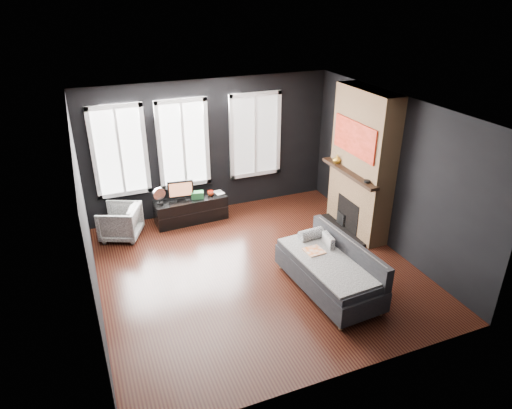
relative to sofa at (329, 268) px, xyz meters
name	(u,v)px	position (x,y,z in m)	size (l,w,h in m)	color
floor	(257,269)	(-0.80, 0.92, -0.40)	(5.00, 5.00, 0.00)	black
ceiling	(257,109)	(-0.80, 0.92, 2.30)	(5.00, 5.00, 0.00)	white
wall_back	(210,147)	(-0.80, 3.42, 0.95)	(5.00, 0.02, 2.70)	black
wall_left	(87,225)	(-3.30, 0.92, 0.95)	(0.02, 5.00, 2.70)	black
wall_right	(391,173)	(1.70, 0.92, 0.95)	(0.02, 5.00, 2.70)	black
windows	(185,98)	(-1.25, 3.38, 1.98)	(4.00, 0.16, 1.76)	white
fireplace	(362,163)	(1.50, 1.52, 0.95)	(0.70, 1.62, 2.70)	#93724C
sofa	(329,268)	(0.00, 0.00, 0.00)	(0.94, 1.87, 0.81)	#27272A
stripe_pillow	(328,244)	(0.18, 0.36, 0.18)	(0.08, 0.32, 0.32)	gray
armchair	(120,221)	(-2.75, 2.87, -0.05)	(0.68, 0.63, 0.70)	silver
media_console	(191,210)	(-1.37, 3.02, -0.16)	(1.42, 0.44, 0.49)	black
monitor	(180,189)	(-1.55, 3.04, 0.31)	(0.51, 0.11, 0.45)	black
desk_fan	(159,196)	(-1.97, 3.00, 0.26)	(0.25, 0.25, 0.35)	gray
mug	(211,193)	(-0.95, 3.01, 0.15)	(0.12, 0.10, 0.12)	red
book	(215,189)	(-0.85, 3.06, 0.20)	(0.17, 0.02, 0.23)	tan
storage_box	(197,195)	(-1.23, 3.00, 0.15)	(0.24, 0.16, 0.13)	#256C35
mantel_vase	(337,159)	(1.25, 1.97, 0.91)	(0.16, 0.17, 0.16)	gold
mantel_clock	(367,181)	(1.25, 0.97, 0.85)	(0.11, 0.11, 0.04)	black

